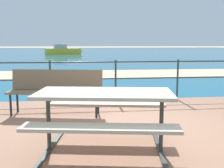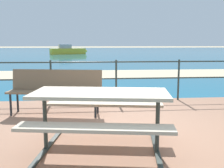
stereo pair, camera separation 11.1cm
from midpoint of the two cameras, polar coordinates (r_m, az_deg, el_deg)
The scene contains 8 objects.
ground_plane at distance 4.01m, azimuth 5.42°, elevation -11.69°, with size 240.00×240.00×0.00m, color tan.
patio_paving at distance 4.00m, azimuth 5.43°, elevation -11.29°, with size 6.40×5.20×0.06m, color #996B51.
sea_water at distance 43.72m, azimuth -4.33°, elevation 6.76°, with size 90.00×90.00×0.01m, color #196B8E.
beach_strip at distance 12.27m, azimuth -1.88°, elevation 2.13°, with size 54.00×3.42×0.01m, color beige.
picnic_table at distance 3.26m, azimuth -1.49°, elevation -4.52°, with size 1.81×1.60×0.75m.
park_bench at distance 5.18m, azimuth -11.25°, elevation -0.65°, with size 1.78×0.71×0.83m.
railing_fence at distance 6.18m, azimuth 1.40°, elevation 1.97°, with size 5.94×0.04×0.96m.
boat_mid at distance 35.64m, azimuth -9.16°, elevation 6.98°, with size 5.01×2.76×1.25m.
Camera 2 is at (-0.65, -3.70, 1.39)m, focal length 43.22 mm.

